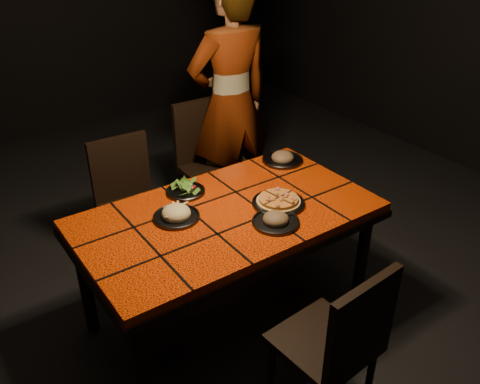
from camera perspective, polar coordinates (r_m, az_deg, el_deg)
room_shell at (r=2.44m, az=-1.68°, el=12.91°), size 6.04×7.04×3.08m
dining_table at (r=2.79m, az=-1.43°, el=-3.59°), size 1.62×0.92×0.75m
chair_near at (r=2.38m, az=11.12°, el=-16.04°), size 0.44×0.44×0.91m
chair_far_left at (r=3.48m, az=-12.46°, el=-0.27°), size 0.42×0.42×0.89m
chair_far_right at (r=3.83m, az=-3.61°, el=4.04°), size 0.45×0.45×0.96m
diner at (r=3.78m, az=-1.09°, el=9.89°), size 0.69×0.47×1.85m
plate_pizza at (r=2.81m, az=4.34°, el=-1.08°), size 0.29×0.29×0.04m
plate_pasta at (r=2.70m, az=-7.16°, el=-2.54°), size 0.25×0.25×0.08m
plate_salad at (r=2.93m, az=-6.15°, el=0.35°), size 0.23×0.23×0.07m
plate_mushroom_a at (r=2.65m, az=4.04°, el=-3.12°), size 0.25×0.25×0.08m
plate_mushroom_b at (r=3.30m, az=4.80°, el=3.85°), size 0.27×0.27×0.09m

